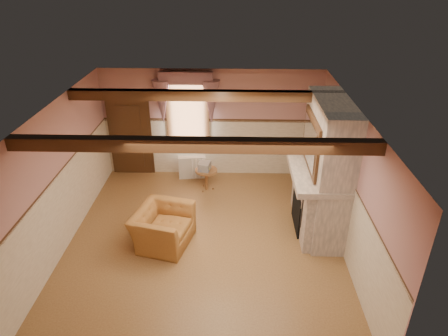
{
  "coord_description": "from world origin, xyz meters",
  "views": [
    {
      "loc": [
        0.59,
        -6.5,
        5.09
      ],
      "look_at": [
        0.38,
        0.8,
        1.28
      ],
      "focal_mm": 32.0,
      "sensor_mm": 36.0,
      "label": 1
    }
  ],
  "objects_px": {
    "side_table": "(206,180)",
    "radiator": "(192,167)",
    "oil_lamp": "(315,155)",
    "bowl": "(316,162)",
    "mantel_clock": "(311,146)",
    "armchair": "(163,227)"
  },
  "relations": [
    {
      "from": "armchair",
      "to": "bowl",
      "type": "height_order",
      "value": "bowl"
    },
    {
      "from": "armchair",
      "to": "radiator",
      "type": "bearing_deg",
      "value": 7.85
    },
    {
      "from": "radiator",
      "to": "mantel_clock",
      "type": "xyz_separation_m",
      "value": [
        2.75,
        -1.3,
        1.22
      ]
    },
    {
      "from": "mantel_clock",
      "to": "bowl",
      "type": "bearing_deg",
      "value": -90.0
    },
    {
      "from": "side_table",
      "to": "bowl",
      "type": "height_order",
      "value": "bowl"
    },
    {
      "from": "radiator",
      "to": "mantel_clock",
      "type": "relative_size",
      "value": 2.92
    },
    {
      "from": "bowl",
      "to": "armchair",
      "type": "bearing_deg",
      "value": -165.33
    },
    {
      "from": "side_table",
      "to": "mantel_clock",
      "type": "relative_size",
      "value": 2.29
    },
    {
      "from": "radiator",
      "to": "oil_lamp",
      "type": "distance_m",
      "value": 3.53
    },
    {
      "from": "side_table",
      "to": "oil_lamp",
      "type": "relative_size",
      "value": 1.96
    },
    {
      "from": "armchair",
      "to": "mantel_clock",
      "type": "relative_size",
      "value": 4.82
    },
    {
      "from": "mantel_clock",
      "to": "oil_lamp",
      "type": "bearing_deg",
      "value": -90.0
    },
    {
      "from": "side_table",
      "to": "oil_lamp",
      "type": "xyz_separation_m",
      "value": [
        2.34,
        -1.22,
        1.29
      ]
    },
    {
      "from": "radiator",
      "to": "bowl",
      "type": "bearing_deg",
      "value": -41.99
    },
    {
      "from": "armchair",
      "to": "side_table",
      "type": "bearing_deg",
      "value": -4.32
    },
    {
      "from": "armchair",
      "to": "mantel_clock",
      "type": "xyz_separation_m",
      "value": [
        3.06,
        1.45,
        1.14
      ]
    },
    {
      "from": "side_table",
      "to": "radiator",
      "type": "bearing_deg",
      "value": 124.17
    },
    {
      "from": "bowl",
      "to": "mantel_clock",
      "type": "distance_m",
      "value": 0.65
    },
    {
      "from": "armchair",
      "to": "bowl",
      "type": "distance_m",
      "value": 3.35
    },
    {
      "from": "bowl",
      "to": "oil_lamp",
      "type": "height_order",
      "value": "oil_lamp"
    },
    {
      "from": "radiator",
      "to": "oil_lamp",
      "type": "bearing_deg",
      "value": -40.24
    },
    {
      "from": "armchair",
      "to": "side_table",
      "type": "relative_size",
      "value": 2.1
    }
  ]
}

